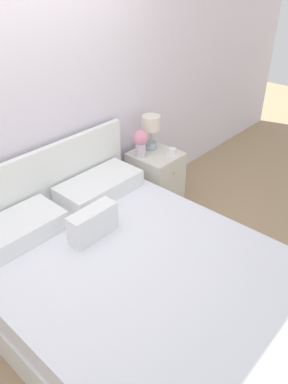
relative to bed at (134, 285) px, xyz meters
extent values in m
plane|color=tan|center=(0.00, 1.02, -0.27)|extent=(12.00, 12.00, 0.00)
cube|color=white|center=(0.00, 1.09, 1.03)|extent=(8.00, 0.06, 2.60)
cube|color=white|center=(0.00, -0.08, -0.12)|extent=(1.69, 2.20, 0.30)
cube|color=white|center=(0.00, -0.08, 0.13)|extent=(1.65, 2.15, 0.20)
cube|color=white|center=(0.00, 1.00, 0.21)|extent=(1.72, 0.05, 0.97)
cube|color=white|center=(-0.41, 0.77, 0.30)|extent=(0.71, 0.36, 0.14)
cube|color=white|center=(0.41, 0.77, 0.30)|extent=(0.71, 0.36, 0.14)
cube|color=white|center=(0.00, 0.39, 0.34)|extent=(0.37, 0.13, 0.22)
cube|color=silver|center=(1.14, 0.78, 0.03)|extent=(0.41, 0.44, 0.60)
sphere|color=#B2AD93|center=(1.14, 0.55, 0.19)|extent=(0.02, 0.02, 0.02)
cylinder|color=#A8B2BC|center=(1.18, 0.88, 0.36)|extent=(0.11, 0.11, 0.07)
cylinder|color=#B7B29E|center=(1.18, 0.88, 0.46)|extent=(0.02, 0.02, 0.13)
cylinder|color=silver|center=(1.18, 0.88, 0.60)|extent=(0.17, 0.17, 0.14)
cylinder|color=silver|center=(1.00, 0.85, 0.39)|extent=(0.09, 0.09, 0.14)
sphere|color=pink|center=(1.00, 0.85, 0.51)|extent=(0.14, 0.14, 0.14)
sphere|color=#609356|center=(1.04, 0.85, 0.48)|extent=(0.06, 0.06, 0.06)
cylinder|color=white|center=(1.22, 0.65, 0.33)|extent=(0.11, 0.11, 0.01)
cylinder|color=white|center=(1.22, 0.65, 0.36)|extent=(0.07, 0.07, 0.06)
camera|label=1|loc=(-1.31, -1.28, 1.94)|focal=35.00mm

